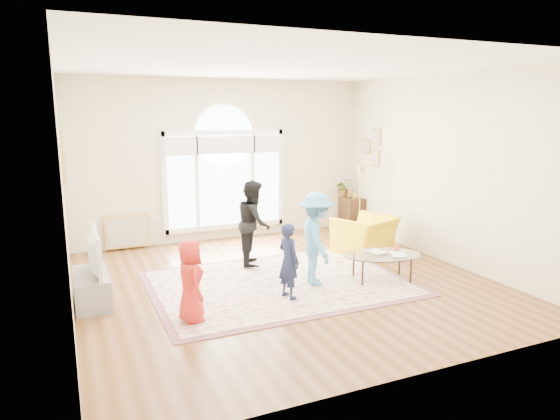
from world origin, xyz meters
name	(u,v)px	position (x,y,z in m)	size (l,w,h in m)	color
ground	(285,283)	(0.00, 0.00, 0.00)	(6.00, 6.00, 0.00)	#583413
room_shell	(227,163)	(0.01, 2.83, 1.57)	(6.00, 6.00, 6.00)	beige
area_rug	(279,283)	(-0.10, -0.01, 0.01)	(3.60, 2.60, 0.02)	beige
rug_border	(279,283)	(-0.10, -0.01, 0.01)	(3.80, 2.80, 0.01)	#7B4751
tv_console	(92,288)	(-2.75, 0.30, 0.21)	(0.45, 1.00, 0.42)	gray
television	(90,253)	(-2.74, 0.30, 0.71)	(0.17, 1.02, 0.59)	black
coffee_table	(382,255)	(1.41, -0.50, 0.40)	(1.35, 1.04, 0.54)	silver
armchair	(365,235)	(2.03, 0.93, 0.33)	(1.02, 0.89, 0.67)	yellow
side_cabinet	(352,214)	(2.78, 2.61, 0.35)	(0.40, 0.50, 0.70)	black
floor_lamp	(361,177)	(2.48, 1.83, 1.28)	(0.25, 0.25, 1.51)	black
plant_pedestal	(343,212)	(2.70, 2.85, 0.35)	(0.20, 0.20, 0.70)	white
potted_plant	(343,188)	(2.70, 2.85, 0.90)	(0.36, 0.31, 0.40)	#33722D
leaning_picture	(128,249)	(-1.96, 2.90, 0.00)	(0.80, 0.05, 0.62)	tan
child_red	(191,281)	(-1.65, -0.85, 0.53)	(0.50, 0.33, 1.03)	red
child_navy	(289,261)	(-0.23, -0.62, 0.55)	(0.39, 0.25, 1.06)	#171E3E
child_black	(254,223)	(-0.12, 1.04, 0.73)	(0.69, 0.54, 1.43)	black
child_blue	(317,239)	(0.38, -0.28, 0.72)	(0.90, 0.52, 1.40)	#4B95C6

